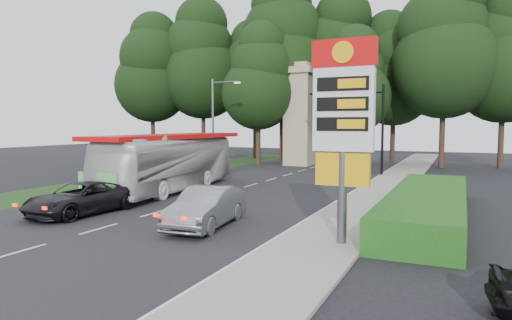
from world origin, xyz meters
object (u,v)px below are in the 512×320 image
at_px(gas_station_pylon, 343,113).
at_px(traffic_signal_mast, 366,117).
at_px(streetlight_signs, 215,120).
at_px(sedan_silver, 206,207).
at_px(monument, 299,114).
at_px(transit_bus, 170,163).
at_px(suv_charcoal, 80,199).

distance_m(gas_station_pylon, traffic_signal_mast, 22.29).
distance_m(streetlight_signs, sedan_silver, 22.39).
height_order(traffic_signal_mast, sedan_silver, traffic_signal_mast).
height_order(gas_station_pylon, traffic_signal_mast, traffic_signal_mast).
bearing_deg(streetlight_signs, gas_station_pylon, -51.04).
bearing_deg(traffic_signal_mast, monument, 142.00).
bearing_deg(transit_bus, traffic_signal_mast, 50.05).
bearing_deg(monument, traffic_signal_mast, -38.00).
xyz_separation_m(traffic_signal_mast, monument, (-7.68, 6.00, 0.43)).
xyz_separation_m(gas_station_pylon, transit_bus, (-12.70, 8.27, -2.71)).
bearing_deg(sedan_silver, monument, 94.49).
bearing_deg(gas_station_pylon, streetlight_signs, 128.96).
relative_size(monument, transit_bus, 0.81).
bearing_deg(suv_charcoal, transit_bus, 98.02).
bearing_deg(sedan_silver, transit_bus, 125.77).
bearing_deg(suv_charcoal, gas_station_pylon, 1.70).
bearing_deg(suv_charcoal, traffic_signal_mast, 72.08).
bearing_deg(transit_bus, streetlight_signs, 100.37).
bearing_deg(suv_charcoal, monument, 91.93).
xyz_separation_m(gas_station_pylon, monument, (-11.20, 28.01, 0.66)).
bearing_deg(monument, gas_station_pylon, -68.20).
xyz_separation_m(streetlight_signs, suv_charcoal, (4.06, -19.56, -3.71)).
bearing_deg(monument, sedan_silver, -78.47).
distance_m(gas_station_pylon, monument, 30.17).
relative_size(traffic_signal_mast, streetlight_signs, 0.90).
xyz_separation_m(traffic_signal_mast, sedan_silver, (-2.09, -21.38, -3.88)).
relative_size(monument, sedan_silver, 2.08).
bearing_deg(streetlight_signs, sedan_silver, -61.40).
bearing_deg(monument, streetlight_signs, -121.97).
bearing_deg(gas_station_pylon, sedan_silver, 173.67).
relative_size(traffic_signal_mast, monument, 0.72).
height_order(streetlight_signs, sedan_silver, streetlight_signs).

